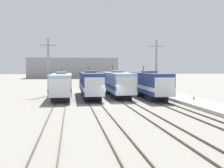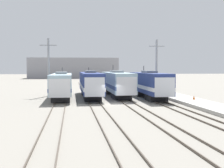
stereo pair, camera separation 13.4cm
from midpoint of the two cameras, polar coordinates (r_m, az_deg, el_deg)
name	(u,v)px [view 1 (the left image)]	position (r m, az deg, el deg)	size (l,w,h in m)	color
ground_plane	(112,104)	(41.10, -0.13, -3.64)	(400.00, 400.00, 0.00)	gray
rail_pair_far_left	(60,104)	(40.77, -9.60, -3.63)	(1.51, 120.00, 0.15)	#4C4238
rail_pair_center_left	(95,103)	(40.86, -3.27, -3.58)	(1.51, 120.00, 0.15)	#4C4238
rail_pair_center_right	(129,103)	(41.45, 2.96, -3.49)	(1.51, 120.00, 0.15)	#4C4238
rail_pair_far_right	(161,102)	(42.50, 8.95, -3.36)	(1.51, 120.00, 0.15)	#4C4238
locomotive_far_left	(61,85)	(47.96, -9.31, -0.18)	(3.05, 17.10, 4.83)	#232326
locomotive_center_left	(90,84)	(49.96, -4.08, 0.07)	(2.92, 19.68, 4.80)	black
locomotive_center_right	(117,83)	(51.78, 0.80, 0.18)	(3.12, 19.78, 5.27)	#232326
locomotive_far_right	(150,84)	(48.38, 6.84, -0.04)	(2.97, 16.61, 5.09)	black
catenary_tower_left	(48,66)	(53.04, -11.65, 3.21)	(2.76, 0.37, 9.64)	gray
catenary_tower_right	(156,66)	(54.94, 8.04, 3.23)	(2.76, 0.37, 9.64)	gray
platform	(191,101)	(43.85, 14.17, -3.06)	(4.00, 120.00, 0.40)	#A8A59E
traffic_cone	(194,98)	(44.24, 14.66, -2.41)	(0.33, 0.33, 0.52)	orange
depot_building	(73,68)	(145.64, -7.21, 2.90)	(40.27, 14.87, 9.25)	gray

